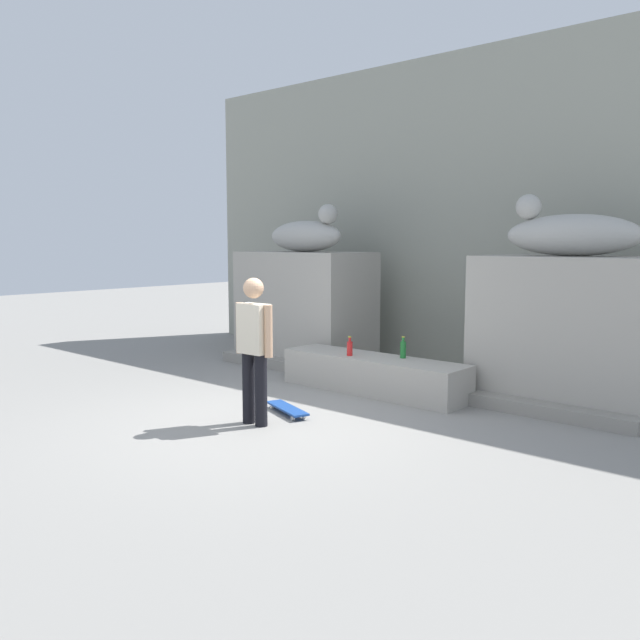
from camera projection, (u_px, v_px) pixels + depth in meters
name	position (u px, v px, depth m)	size (l,w,h in m)	color
ground_plane	(266.00, 422.00, 7.63)	(40.00, 40.00, 0.00)	gray
facade_wall	(474.00, 212.00, 10.85)	(11.60, 0.60, 5.06)	gray
pedestal_left	(305.00, 307.00, 11.32)	(2.24, 1.26, 1.88)	#A39E93
pedestal_right	(569.00, 331.00, 8.34)	(2.24, 1.26, 1.88)	#A39E93
statue_reclining_left	(306.00, 235.00, 11.15)	(1.64, 0.67, 0.78)	#AFAEA7
statue_reclining_right	(570.00, 233.00, 8.21)	(1.69, 0.92, 0.78)	#AFAEA7
ledge_block	(373.00, 374.00, 9.13)	(2.75, 0.69, 0.50)	#A39E93
skater	(254.00, 344.00, 7.44)	(0.54, 0.23, 1.67)	black
skateboard	(287.00, 408.00, 8.01)	(0.82, 0.46, 0.08)	navy
bottle_red	(350.00, 348.00, 9.16)	(0.08, 0.08, 0.27)	red
bottle_green	(403.00, 349.00, 8.98)	(0.08, 0.08, 0.30)	#1E722D
stair_step	(391.00, 382.00, 9.45)	(6.76, 0.50, 0.16)	gray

